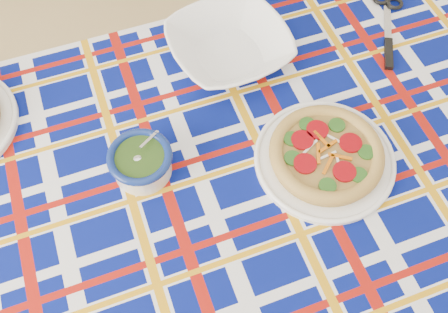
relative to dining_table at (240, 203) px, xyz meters
name	(u,v)px	position (x,y,z in m)	size (l,w,h in m)	color
dining_table	(240,203)	(0.00, 0.00, 0.00)	(1.59, 1.01, 0.73)	brown
tablecloth	(240,198)	(0.00, 0.00, 0.02)	(1.60, 1.01, 0.10)	#051065
main_focaccia_plate	(326,154)	(0.18, -0.01, 0.10)	(0.30, 0.30, 0.06)	olive
pesto_bowl	(141,161)	(-0.17, 0.11, 0.11)	(0.13, 0.13, 0.08)	#1A320D
serving_bowl	(229,46)	(0.10, 0.33, 0.11)	(0.27, 0.27, 0.07)	white
table_knife	(388,22)	(0.51, 0.29, 0.08)	(0.24, 0.02, 0.01)	silver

